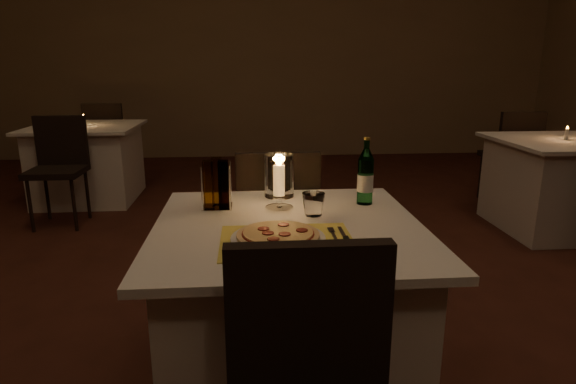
{
  "coord_description": "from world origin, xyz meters",
  "views": [
    {
      "loc": [
        -0.33,
        -2.01,
        1.32
      ],
      "look_at": [
        -0.19,
        -0.29,
        0.86
      ],
      "focal_mm": 30.0,
      "sensor_mm": 36.0,
      "label": 1
    }
  ],
  "objects": [
    {
      "name": "neighbor_chair_rb",
      "position": [
        2.16,
        2.27,
        0.55
      ],
      "size": [
        0.42,
        0.42,
        0.9
      ],
      "color": "black",
      "rests_on": "ground"
    },
    {
      "name": "knife",
      "position": [
        -0.01,
        -0.52,
        0.75
      ],
      "size": [
        0.02,
        0.22,
        0.01
      ],
      "color": "black",
      "rests_on": "placemat"
    },
    {
      "name": "main_table",
      "position": [
        -0.19,
        -0.31,
        0.37
      ],
      "size": [
        1.0,
        1.0,
        0.74
      ],
      "color": "silver",
      "rests_on": "ground"
    },
    {
      "name": "placemat",
      "position": [
        -0.21,
        -0.49,
        0.74
      ],
      "size": [
        0.45,
        0.34,
        0.0
      ],
      "primitive_type": "cube",
      "color": "gold",
      "rests_on": "main_table"
    },
    {
      "name": "water_bottle",
      "position": [
        0.16,
        -0.06,
        0.86
      ],
      "size": [
        0.07,
        0.07,
        0.29
      ],
      "color": "#559D67",
      "rests_on": "main_table"
    },
    {
      "name": "chair_far",
      "position": [
        -0.19,
        0.4,
        0.55
      ],
      "size": [
        0.42,
        0.42,
        0.9
      ],
      "color": "black",
      "rests_on": "ground"
    },
    {
      "name": "wall_back",
      "position": [
        0.0,
        5.01,
        1.5
      ],
      "size": [
        8.0,
        0.02,
        3.0
      ],
      "primitive_type": "cube",
      "color": "#8D7352",
      "rests_on": "ground"
    },
    {
      "name": "cruet_caddy",
      "position": [
        -0.47,
        -0.08,
        0.84
      ],
      "size": [
        0.12,
        0.12,
        0.21
      ],
      "color": "white",
      "rests_on": "main_table"
    },
    {
      "name": "neighbor_table_left",
      "position": [
        -1.91,
        2.8,
        0.37
      ],
      "size": [
        1.0,
        1.0,
        0.74
      ],
      "color": "silver",
      "rests_on": "ground"
    },
    {
      "name": "fork",
      "position": [
        -0.04,
        -0.46,
        0.75
      ],
      "size": [
        0.02,
        0.18,
        0.0
      ],
      "color": "silver",
      "rests_on": "placemat"
    },
    {
      "name": "tumbler",
      "position": [
        -0.08,
        -0.2,
        0.79
      ],
      "size": [
        0.09,
        0.09,
        0.09
      ],
      "primitive_type": null,
      "color": "white",
      "rests_on": "main_table"
    },
    {
      "name": "floor",
      "position": [
        0.0,
        0.0,
        -0.01
      ],
      "size": [
        8.0,
        10.0,
        0.02
      ],
      "primitive_type": "cube",
      "color": "#461F16",
      "rests_on": "ground"
    },
    {
      "name": "neighbor_chair_la",
      "position": [
        -1.91,
        2.09,
        0.55
      ],
      "size": [
        0.42,
        0.42,
        0.9
      ],
      "color": "black",
      "rests_on": "ground"
    },
    {
      "name": "neighbor_table_right",
      "position": [
        2.16,
        1.56,
        0.37
      ],
      "size": [
        1.0,
        1.0,
        0.74
      ],
      "color": "silver",
      "rests_on": "ground"
    },
    {
      "name": "neighbor_candle_right",
      "position": [
        2.16,
        1.56,
        0.79
      ],
      "size": [
        0.03,
        0.03,
        0.11
      ],
      "color": "white",
      "rests_on": "neighbor_table_right"
    },
    {
      "name": "neighbor_chair_lb",
      "position": [
        -1.91,
        3.51,
        0.55
      ],
      "size": [
        0.42,
        0.42,
        0.9
      ],
      "color": "black",
      "rests_on": "ground"
    },
    {
      "name": "neighbor_candle_left",
      "position": [
        -1.91,
        2.8,
        0.79
      ],
      "size": [
        0.03,
        0.03,
        0.11
      ],
      "color": "white",
      "rests_on": "neighbor_table_left"
    },
    {
      "name": "plate",
      "position": [
        -0.24,
        -0.49,
        0.75
      ],
      "size": [
        0.32,
        0.32,
        0.01
      ],
      "primitive_type": "cylinder",
      "color": "white",
      "rests_on": "placemat"
    },
    {
      "name": "pizza",
      "position": [
        -0.24,
        -0.49,
        0.77
      ],
      "size": [
        0.28,
        0.28,
        0.02
      ],
      "color": "#D8B77F",
      "rests_on": "plate"
    },
    {
      "name": "hurricane_candle",
      "position": [
        -0.21,
        -0.12,
        0.87
      ],
      "size": [
        0.12,
        0.12,
        0.23
      ],
      "color": "white",
      "rests_on": "main_table"
    }
  ]
}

